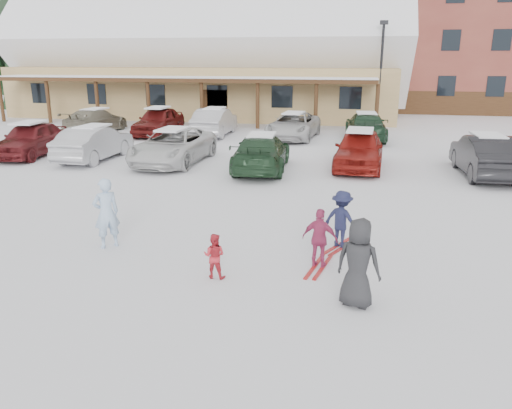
% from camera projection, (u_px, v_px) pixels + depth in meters
% --- Properties ---
extents(ground, '(160.00, 160.00, 0.00)m').
position_uv_depth(ground, '(234.00, 260.00, 11.03)').
color(ground, white).
rests_on(ground, ground).
extents(day_lodge, '(29.12, 12.50, 10.38)m').
position_uv_depth(day_lodge, '(206.00, 62.00, 37.90)').
color(day_lodge, tan).
rests_on(day_lodge, ground).
extents(alpine_hotel, '(31.48, 14.01, 21.48)m').
position_uv_depth(alpine_hotel, '(508.00, 3.00, 41.58)').
color(alpine_hotel, brown).
rests_on(alpine_hotel, ground).
extents(lamp_post, '(0.50, 0.25, 6.44)m').
position_uv_depth(lamp_post, '(381.00, 68.00, 30.97)').
color(lamp_post, black).
rests_on(lamp_post, ground).
extents(conifer_0, '(4.40, 4.40, 10.20)m').
position_uv_depth(conifer_0, '(22.00, 40.00, 42.55)').
color(conifer_0, black).
rests_on(conifer_0, ground).
extents(conifer_2, '(5.28, 5.28, 12.24)m').
position_uv_depth(conifer_2, '(58.00, 33.00, 54.26)').
color(conifer_2, black).
rests_on(conifer_2, ground).
extents(conifer_3, '(3.96, 3.96, 9.18)m').
position_uv_depth(conifer_3, '(397.00, 49.00, 49.79)').
color(conifer_3, black).
rests_on(conifer_3, ground).
extents(adult_skier, '(0.71, 0.71, 1.66)m').
position_uv_depth(adult_skier, '(106.00, 213.00, 11.54)').
color(adult_skier, '#A7C5E6').
rests_on(adult_skier, ground).
extents(toddler_red, '(0.47, 0.37, 0.93)m').
position_uv_depth(toddler_red, '(214.00, 256.00, 10.02)').
color(toddler_red, red).
rests_on(toddler_red, ground).
extents(child_navy, '(1.02, 0.85, 1.37)m').
position_uv_depth(child_navy, '(342.00, 219.00, 11.57)').
color(child_navy, '#181B39').
rests_on(child_navy, ground).
extents(skis_child_navy, '(0.80, 1.34, 0.03)m').
position_uv_depth(skis_child_navy, '(340.00, 246.00, 11.76)').
color(skis_child_navy, '#A11717').
rests_on(skis_child_navy, ground).
extents(child_magenta, '(0.81, 0.46, 1.30)m').
position_uv_depth(child_magenta, '(320.00, 239.00, 10.45)').
color(child_magenta, '#A8315C').
rests_on(child_magenta, ground).
extents(skis_child_magenta, '(0.46, 1.41, 0.03)m').
position_uv_depth(skis_child_magenta, '(319.00, 267.00, 10.63)').
color(skis_child_magenta, '#A11717').
rests_on(skis_child_magenta, ground).
extents(bystander_dark, '(0.92, 0.74, 1.64)m').
position_uv_depth(bystander_dark, '(358.00, 263.00, 8.78)').
color(bystander_dark, '#262729').
rests_on(bystander_dark, ground).
extents(parked_car_0, '(2.16, 4.61, 1.52)m').
position_uv_depth(parked_car_0, '(31.00, 139.00, 22.37)').
color(parked_car_0, maroon).
rests_on(parked_car_0, ground).
extents(parked_car_1, '(1.64, 4.48, 1.47)m').
position_uv_depth(parked_car_1, '(94.00, 143.00, 21.54)').
color(parked_car_1, '#A9AAAF').
rests_on(parked_car_1, ground).
extents(parked_car_2, '(2.58, 5.27, 1.44)m').
position_uv_depth(parked_car_2, '(173.00, 146.00, 20.88)').
color(parked_car_2, silver).
rests_on(parked_car_2, ground).
extents(parked_car_3, '(2.28, 4.98, 1.41)m').
position_uv_depth(parked_car_3, '(262.00, 153.00, 19.53)').
color(parked_car_3, '#1F3B23').
rests_on(parked_car_3, ground).
extents(parked_car_4, '(2.07, 4.63, 1.55)m').
position_uv_depth(parked_car_4, '(359.00, 149.00, 19.90)').
color(parked_car_4, maroon).
rests_on(parked_car_4, ground).
extents(parked_car_5, '(1.80, 4.77, 1.55)m').
position_uv_depth(parked_car_5, '(485.00, 156.00, 18.57)').
color(parked_car_5, black).
rests_on(parked_car_5, ground).
extents(parked_car_7, '(2.22, 4.91, 1.40)m').
position_uv_depth(parked_car_7, '(96.00, 121.00, 29.39)').
color(parked_car_7, gray).
rests_on(parked_car_7, ground).
extents(parked_car_8, '(1.85, 4.59, 1.57)m').
position_uv_depth(parked_car_8, '(158.00, 121.00, 28.45)').
color(parked_car_8, '#5F1413').
rests_on(parked_car_8, ground).
extents(parked_car_9, '(1.74, 4.72, 1.54)m').
position_uv_depth(parked_car_9, '(215.00, 122.00, 28.29)').
color(parked_car_9, '#AFAEB3').
rests_on(parked_car_9, ground).
extents(parked_car_10, '(2.74, 5.24, 1.41)m').
position_uv_depth(parked_car_10, '(293.00, 126.00, 27.22)').
color(parked_car_10, silver).
rests_on(parked_car_10, ground).
extents(parked_car_11, '(2.34, 5.11, 1.45)m').
position_uv_depth(parked_car_11, '(366.00, 126.00, 26.75)').
color(parked_car_11, '#1D3925').
rests_on(parked_car_11, ground).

